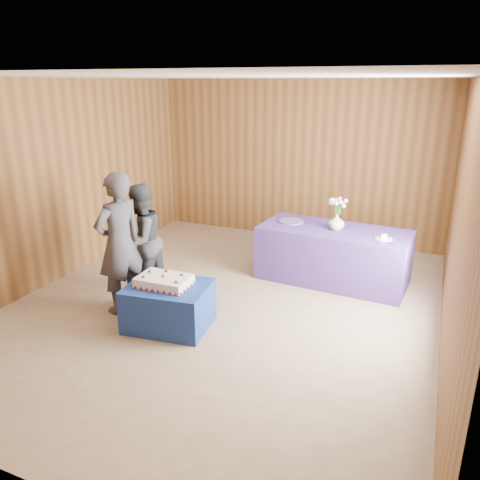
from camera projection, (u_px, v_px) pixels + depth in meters
The scene contains 13 objects.
ground at pixel (224, 305), 5.84m from camera, with size 6.00×6.00×0.00m, color gray.
room_shell at pixel (222, 161), 5.26m from camera, with size 5.04×6.04×2.72m.
cake_table at pixel (169, 306), 5.27m from camera, with size 0.90×0.70×0.50m, color navy.
serving_table at pixel (333, 255), 6.47m from camera, with size 2.00×0.90×0.75m, color #4A2E80.
sheet_cake at pixel (164, 281), 5.18m from camera, with size 0.62×0.43×0.14m.
vase at pixel (337, 222), 6.29m from camera, with size 0.21×0.21×0.22m, color silver.
flower_spray at pixel (338, 202), 6.20m from camera, with size 0.26×0.26×0.19m.
platter at pixel (291, 221), 6.66m from camera, with size 0.35×0.35×0.02m, color #5F52A5.
plate at pixel (384, 239), 5.93m from camera, with size 0.22×0.22×0.01m, color white.
cake_slice at pixel (384, 236), 5.92m from camera, with size 0.08×0.08×0.08m.
knife at pixel (384, 244), 5.75m from camera, with size 0.26×0.02×0.00m, color silver.
guest_left at pixel (119, 244), 5.47m from camera, with size 0.62×0.41×1.70m, color #373640.
guest_right at pixel (141, 240), 5.95m from camera, with size 0.71×0.55×1.46m, color #32343C.
Camera 1 is at (2.27, -4.76, 2.65)m, focal length 35.00 mm.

